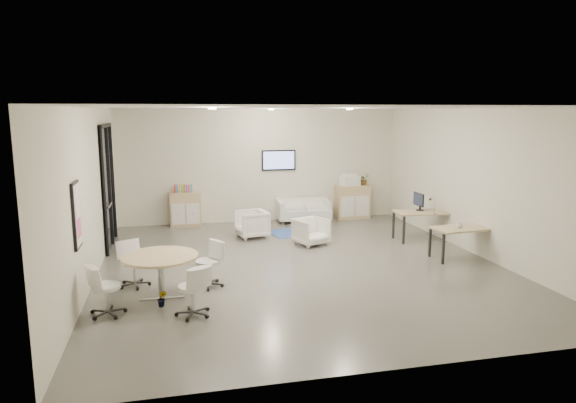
{
  "coord_description": "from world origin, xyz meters",
  "views": [
    {
      "loc": [
        -2.52,
        -9.9,
        3.13
      ],
      "look_at": [
        -0.16,
        0.4,
        1.27
      ],
      "focal_mm": 32.0,
      "sensor_mm": 36.0,
      "label": 1
    }
  ],
  "objects_px": {
    "desk_front": "(463,231)",
    "round_table": "(160,260)",
    "loveseat": "(303,211)",
    "armchair_right": "(311,230)",
    "sideboard_left": "(185,209)",
    "desk_rear": "(423,214)",
    "armchair_left": "(252,223)",
    "sideboard_right": "(352,202)"
  },
  "relations": [
    {
      "from": "desk_front",
      "to": "round_table",
      "type": "distance_m",
      "value": 6.37
    },
    {
      "from": "loveseat",
      "to": "armchair_right",
      "type": "height_order",
      "value": "armchair_right"
    },
    {
      "from": "armchair_left",
      "to": "round_table",
      "type": "bearing_deg",
      "value": -38.63
    },
    {
      "from": "desk_rear",
      "to": "desk_front",
      "type": "bearing_deg",
      "value": -82.99
    },
    {
      "from": "desk_front",
      "to": "round_table",
      "type": "xyz_separation_m",
      "value": [
        -6.28,
        -1.07,
        0.07
      ]
    },
    {
      "from": "armchair_left",
      "to": "round_table",
      "type": "distance_m",
      "value": 4.53
    },
    {
      "from": "desk_front",
      "to": "round_table",
      "type": "relative_size",
      "value": 1.08
    },
    {
      "from": "loveseat",
      "to": "round_table",
      "type": "relative_size",
      "value": 1.22
    },
    {
      "from": "loveseat",
      "to": "round_table",
      "type": "bearing_deg",
      "value": -121.51
    },
    {
      "from": "sideboard_left",
      "to": "armchair_right",
      "type": "xyz_separation_m",
      "value": [
        2.84,
        -2.72,
        -0.12
      ]
    },
    {
      "from": "armchair_right",
      "to": "armchair_left",
      "type": "bearing_deg",
      "value": 119.62
    },
    {
      "from": "sideboard_right",
      "to": "sideboard_left",
      "type": "bearing_deg",
      "value": 179.75
    },
    {
      "from": "round_table",
      "to": "armchair_left",
      "type": "bearing_deg",
      "value": 61.44
    },
    {
      "from": "armchair_left",
      "to": "desk_front",
      "type": "relative_size",
      "value": 0.54
    },
    {
      "from": "sideboard_left",
      "to": "desk_front",
      "type": "height_order",
      "value": "sideboard_left"
    },
    {
      "from": "sideboard_right",
      "to": "loveseat",
      "type": "xyz_separation_m",
      "value": [
        -1.53,
        -0.11,
        -0.19
      ]
    },
    {
      "from": "sideboard_left",
      "to": "loveseat",
      "type": "xyz_separation_m",
      "value": [
        3.33,
        -0.13,
        -0.17
      ]
    },
    {
      "from": "armchair_right",
      "to": "desk_front",
      "type": "relative_size",
      "value": 0.51
    },
    {
      "from": "sideboard_right",
      "to": "loveseat",
      "type": "bearing_deg",
      "value": -175.75
    },
    {
      "from": "loveseat",
      "to": "desk_front",
      "type": "height_order",
      "value": "desk_front"
    },
    {
      "from": "round_table",
      "to": "sideboard_right",
      "type": "bearing_deg",
      "value": 46.04
    },
    {
      "from": "sideboard_right",
      "to": "desk_front",
      "type": "bearing_deg",
      "value": -79.57
    },
    {
      "from": "desk_rear",
      "to": "round_table",
      "type": "xyz_separation_m",
      "value": [
        -6.22,
        -2.78,
        0.05
      ]
    },
    {
      "from": "desk_front",
      "to": "round_table",
      "type": "height_order",
      "value": "round_table"
    },
    {
      "from": "sideboard_left",
      "to": "desk_rear",
      "type": "xyz_separation_m",
      "value": [
        5.64,
        -2.88,
        0.16
      ]
    },
    {
      "from": "armchair_right",
      "to": "round_table",
      "type": "distance_m",
      "value": 4.52
    },
    {
      "from": "armchair_left",
      "to": "sideboard_right",
      "type": "bearing_deg",
      "value": 106.87
    },
    {
      "from": "armchair_right",
      "to": "desk_rear",
      "type": "xyz_separation_m",
      "value": [
        2.8,
        -0.15,
        0.29
      ]
    },
    {
      "from": "desk_rear",
      "to": "desk_front",
      "type": "xyz_separation_m",
      "value": [
        0.06,
        -1.71,
        -0.02
      ]
    },
    {
      "from": "desk_rear",
      "to": "desk_front",
      "type": "distance_m",
      "value": 1.71
    },
    {
      "from": "desk_front",
      "to": "round_table",
      "type": "bearing_deg",
      "value": -175.45
    },
    {
      "from": "loveseat",
      "to": "armchair_right",
      "type": "relative_size",
      "value": 2.21
    },
    {
      "from": "desk_rear",
      "to": "round_table",
      "type": "distance_m",
      "value": 6.81
    },
    {
      "from": "sideboard_left",
      "to": "sideboard_right",
      "type": "distance_m",
      "value": 4.86
    },
    {
      "from": "desk_rear",
      "to": "desk_front",
      "type": "relative_size",
      "value": 1.03
    },
    {
      "from": "armchair_left",
      "to": "desk_rear",
      "type": "distance_m",
      "value": 4.24
    },
    {
      "from": "sideboard_right",
      "to": "armchair_right",
      "type": "bearing_deg",
      "value": -126.7
    },
    {
      "from": "sideboard_left",
      "to": "round_table",
      "type": "distance_m",
      "value": 5.69
    },
    {
      "from": "armchair_right",
      "to": "round_table",
      "type": "height_order",
      "value": "round_table"
    },
    {
      "from": "loveseat",
      "to": "round_table",
      "type": "xyz_separation_m",
      "value": [
        -3.91,
        -5.52,
        0.38
      ]
    },
    {
      "from": "armchair_right",
      "to": "sideboard_right",
      "type": "bearing_deg",
      "value": 32.4
    },
    {
      "from": "sideboard_right",
      "to": "armchair_right",
      "type": "xyz_separation_m",
      "value": [
        -2.01,
        -2.7,
        -0.14
      ]
    }
  ]
}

